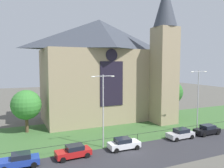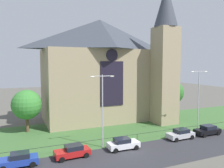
{
  "view_description": "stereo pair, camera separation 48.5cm",
  "coord_description": "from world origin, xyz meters",
  "px_view_note": "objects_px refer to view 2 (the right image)",
  "views": [
    {
      "loc": [
        -13.88,
        -25.4,
        11.23
      ],
      "look_at": [
        1.07,
        8.0,
        8.0
      ],
      "focal_mm": 36.58,
      "sensor_mm": 36.0,
      "label": 1
    },
    {
      "loc": [
        -13.43,
        -25.6,
        11.23
      ],
      "look_at": [
        1.07,
        8.0,
        8.0
      ],
      "focal_mm": 36.58,
      "sensor_mm": 36.0,
      "label": 2
    }
  ],
  "objects_px": {
    "tree_right_far": "(172,92)",
    "parked_car_red": "(73,151)",
    "streetlamp_far": "(199,94)",
    "tree_left_far": "(27,105)",
    "parked_car_blue": "(19,160)",
    "parked_car_white": "(123,144)",
    "parked_car_silver": "(181,134)",
    "parked_car_black": "(207,130)",
    "church_building": "(105,69)",
    "streetlamp_near": "(102,103)"
  },
  "relations": [
    {
      "from": "tree_right_far",
      "to": "streetlamp_far",
      "type": "bearing_deg",
      "value": -105.18
    },
    {
      "from": "parked_car_silver",
      "to": "streetlamp_near",
      "type": "bearing_deg",
      "value": -7.75
    },
    {
      "from": "streetlamp_far",
      "to": "parked_car_silver",
      "type": "bearing_deg",
      "value": -163.08
    },
    {
      "from": "tree_right_far",
      "to": "parked_car_black",
      "type": "height_order",
      "value": "tree_right_far"
    },
    {
      "from": "church_building",
      "to": "parked_car_silver",
      "type": "xyz_separation_m",
      "value": [
        5.81,
        -16.18,
        -9.53
      ]
    },
    {
      "from": "streetlamp_far",
      "to": "parked_car_blue",
      "type": "bearing_deg",
      "value": -176.4
    },
    {
      "from": "church_building",
      "to": "tree_left_far",
      "type": "distance_m",
      "value": 16.49
    },
    {
      "from": "parked_car_white",
      "to": "parked_car_silver",
      "type": "relative_size",
      "value": 1.0
    },
    {
      "from": "church_building",
      "to": "parked_car_black",
      "type": "xyz_separation_m",
      "value": [
        11.08,
        -16.29,
        -9.53
      ]
    },
    {
      "from": "tree_left_far",
      "to": "parked_car_red",
      "type": "bearing_deg",
      "value": -71.41
    },
    {
      "from": "parked_car_blue",
      "to": "parked_car_silver",
      "type": "relative_size",
      "value": 1.01
    },
    {
      "from": "parked_car_white",
      "to": "tree_left_far",
      "type": "bearing_deg",
      "value": 131.57
    },
    {
      "from": "tree_left_far",
      "to": "parked_car_red",
      "type": "distance_m",
      "value": 14.39
    },
    {
      "from": "tree_left_far",
      "to": "streetlamp_near",
      "type": "height_order",
      "value": "streetlamp_near"
    },
    {
      "from": "tree_left_far",
      "to": "parked_car_white",
      "type": "relative_size",
      "value": 1.65
    },
    {
      "from": "parked_car_white",
      "to": "parked_car_black",
      "type": "distance_m",
      "value": 15.05
    },
    {
      "from": "parked_car_white",
      "to": "tree_right_far",
      "type": "bearing_deg",
      "value": 36.19
    },
    {
      "from": "church_building",
      "to": "tree_left_far",
      "type": "height_order",
      "value": "church_building"
    },
    {
      "from": "church_building",
      "to": "streetlamp_far",
      "type": "xyz_separation_m",
      "value": [
        10.46,
        -14.77,
        -3.96
      ]
    },
    {
      "from": "tree_left_far",
      "to": "parked_car_red",
      "type": "height_order",
      "value": "tree_left_far"
    },
    {
      "from": "streetlamp_far",
      "to": "church_building",
      "type": "bearing_deg",
      "value": 125.3
    },
    {
      "from": "tree_left_far",
      "to": "church_building",
      "type": "bearing_deg",
      "value": 12.34
    },
    {
      "from": "tree_right_far",
      "to": "parked_car_red",
      "type": "height_order",
      "value": "tree_right_far"
    },
    {
      "from": "church_building",
      "to": "parked_car_black",
      "type": "height_order",
      "value": "church_building"
    },
    {
      "from": "streetlamp_far",
      "to": "streetlamp_near",
      "type": "bearing_deg",
      "value": 180.0
    },
    {
      "from": "tree_left_far",
      "to": "parked_car_silver",
      "type": "relative_size",
      "value": 1.66
    },
    {
      "from": "parked_car_red",
      "to": "streetlamp_far",
      "type": "bearing_deg",
      "value": -178.29
    },
    {
      "from": "tree_left_far",
      "to": "tree_right_far",
      "type": "xyz_separation_m",
      "value": [
        28.34,
        -1.25,
        0.76
      ]
    },
    {
      "from": "parked_car_black",
      "to": "parked_car_red",
      "type": "bearing_deg",
      "value": 0.54
    },
    {
      "from": "tree_left_far",
      "to": "streetlamp_far",
      "type": "xyz_separation_m",
      "value": [
        25.57,
        -11.47,
        1.74
      ]
    },
    {
      "from": "streetlamp_far",
      "to": "parked_car_black",
      "type": "xyz_separation_m",
      "value": [
        0.62,
        -1.52,
        -5.56
      ]
    },
    {
      "from": "tree_left_far",
      "to": "streetlamp_far",
      "type": "relative_size",
      "value": 0.69
    },
    {
      "from": "streetlamp_near",
      "to": "parked_car_silver",
      "type": "height_order",
      "value": "streetlamp_near"
    },
    {
      "from": "church_building",
      "to": "parked_car_black",
      "type": "distance_m",
      "value": 21.88
    },
    {
      "from": "tree_left_far",
      "to": "parked_car_blue",
      "type": "xyz_separation_m",
      "value": [
        -1.61,
        -13.18,
        -3.82
      ]
    },
    {
      "from": "tree_right_far",
      "to": "church_building",
      "type": "bearing_deg",
      "value": 161.02
    },
    {
      "from": "church_building",
      "to": "parked_car_red",
      "type": "height_order",
      "value": "church_building"
    },
    {
      "from": "parked_car_red",
      "to": "parked_car_black",
      "type": "bearing_deg",
      "value": 177.6
    },
    {
      "from": "streetlamp_far",
      "to": "parked_car_red",
      "type": "xyz_separation_m",
      "value": [
        -21.15,
        -1.68,
        -5.56
      ]
    },
    {
      "from": "parked_car_red",
      "to": "parked_car_black",
      "type": "xyz_separation_m",
      "value": [
        21.77,
        0.17,
        0.0
      ]
    },
    {
      "from": "tree_left_far",
      "to": "parked_car_black",
      "type": "bearing_deg",
      "value": -26.36
    },
    {
      "from": "parked_car_blue",
      "to": "parked_car_white",
      "type": "height_order",
      "value": "same"
    },
    {
      "from": "tree_left_far",
      "to": "tree_right_far",
      "type": "distance_m",
      "value": 28.38
    },
    {
      "from": "tree_left_far",
      "to": "streetlamp_near",
      "type": "relative_size",
      "value": 0.71
    },
    {
      "from": "tree_left_far",
      "to": "parked_car_silver",
      "type": "distance_m",
      "value": 24.86
    },
    {
      "from": "parked_car_blue",
      "to": "parked_car_black",
      "type": "relative_size",
      "value": 1.01
    },
    {
      "from": "parked_car_blue",
      "to": "tree_right_far",
      "type": "bearing_deg",
      "value": -156.53
    },
    {
      "from": "parked_car_silver",
      "to": "streetlamp_far",
      "type": "bearing_deg",
      "value": -164.11
    },
    {
      "from": "parked_car_red",
      "to": "parked_car_silver",
      "type": "bearing_deg",
      "value": 178.1
    },
    {
      "from": "tree_left_far",
      "to": "tree_right_far",
      "type": "bearing_deg",
      "value": -2.52
    }
  ]
}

